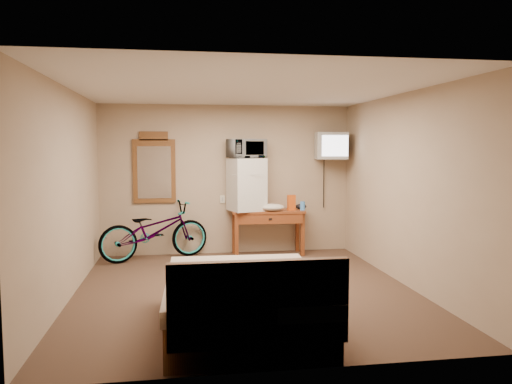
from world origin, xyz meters
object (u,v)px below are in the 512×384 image
microwave (246,149)px  blue_cup (303,206)px  wall_mirror (154,168)px  desk (268,218)px  bed (245,301)px  crt_television (331,146)px  bicycle (155,231)px  mini_fridge (246,184)px

microwave → blue_cup: bearing=-26.1°
wall_mirror → desk: bearing=-8.2°
wall_mirror → bed: size_ratio=0.57×
blue_cup → crt_television: crt_television is taller
wall_mirror → blue_cup: bearing=-7.6°
wall_mirror → bicycle: 1.04m
desk → bicycle: bicycle is taller
mini_fridge → crt_television: crt_television is taller
crt_television → microwave: bearing=178.3°
desk → blue_cup: size_ratio=8.28×
bicycle → blue_cup: bearing=-109.7°
bed → crt_television: bearing=60.6°
blue_cup → crt_television: bearing=8.1°
mini_fridge → crt_television: (1.43, -0.04, 0.64)m
crt_television → bicycle: bearing=-178.6°
blue_cup → bed: 3.65m
blue_cup → bed: (-1.41, -3.33, -0.53)m
blue_cup → wall_mirror: bearing=172.4°
bicycle → bed: size_ratio=0.87×
desk → crt_television: 1.61m
blue_cup → bicycle: size_ratio=0.08×
mini_fridge → bicycle: mini_fridge is taller
bed → desk: bearing=76.0°
microwave → mini_fridge: bearing=-142.8°
bed → wall_mirror: bearing=105.6°
blue_cup → bicycle: (-2.43, 0.00, -0.36)m
microwave → bicycle: 1.99m
wall_mirror → crt_television: bearing=-4.9°
crt_television → wall_mirror: wall_mirror is taller
bicycle → wall_mirror: bearing=-19.3°
crt_television → wall_mirror: (-2.93, 0.25, -0.37)m
crt_television → bicycle: 3.23m
mini_fridge → crt_television: bearing=-1.7°
blue_cup → desk: bearing=174.5°
bicycle → bed: bicycle is taller
desk → wall_mirror: 2.06m
blue_cup → wall_mirror: size_ratio=0.13×
blue_cup → microwave: bearing=173.0°
microwave → wall_mirror: bearing=153.1°
desk → mini_fridge: mini_fridge is taller
desk → bed: bed is taller
mini_fridge → wall_mirror: 1.54m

